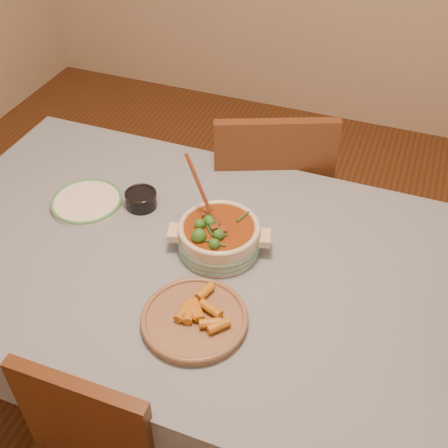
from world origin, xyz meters
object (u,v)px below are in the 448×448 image
Objects in this scene: stew_casserole at (219,235)px; fried_plate at (194,318)px; chair_far at (269,194)px; condiment_bowl at (141,198)px; dining_table at (180,272)px; white_plate at (87,202)px.

fried_plate is (0.04, -0.29, -0.04)m from stew_casserole.
stew_casserole reaches higher than chair_far.
condiment_bowl is 0.43× the size of fried_plate.
fried_plate is at bearing 70.69° from chair_far.
chair_far is (0.10, 0.64, -0.13)m from dining_table.
stew_casserole is 1.03× the size of white_plate.
condiment_bowl is (0.18, 0.06, 0.02)m from white_plate.
condiment_bowl is 0.53m from fried_plate.
fried_plate is 0.90m from chair_far.
chair_far is at bearing 93.35° from fried_plate.
white_plate is at bearing 165.56° from dining_table.
white_plate is (-0.38, 0.10, 0.10)m from dining_table.
condiment_bowl is at bearing 161.74° from stew_casserole.
condiment_bowl is at bearing 132.53° from fried_plate.
stew_casserole is at bearing 68.39° from chair_far.
dining_table is at bearing -155.47° from stew_casserole.
chair_far is (0.31, 0.48, -0.25)m from condiment_bowl.
fried_plate is 0.33× the size of chair_far.
white_plate is 0.98× the size of fried_plate.
dining_table is 0.66m from chair_far.
stew_casserole reaches higher than white_plate.
fried_plate is at bearing -31.91° from white_plate.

